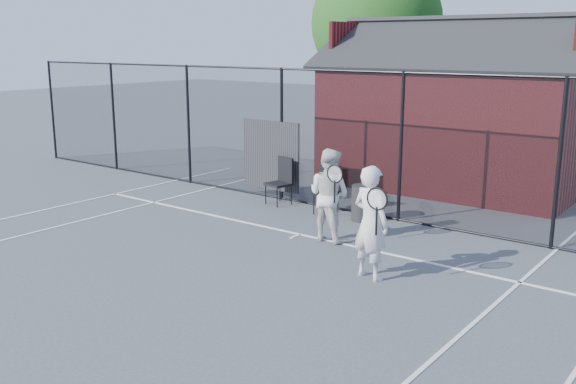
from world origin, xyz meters
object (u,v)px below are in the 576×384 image
Objects in this scene: clubhouse at (458,122)px; player_front at (371,222)px; chair_right at (326,190)px; chair_left at (278,182)px; waste_bin at (364,203)px; player_back at (329,195)px.

player_front is at bearing -76.76° from clubhouse.
chair_right is (-1.00, -4.40, -1.11)m from clubhouse.
chair_left is 2.21m from waste_bin.
player_front is 3.89m from chair_right.
player_back reaches higher than waste_bin.
player_front reaches higher than chair_right.
clubhouse is at bearing 75.56° from chair_left.
chair_right is 1.37× the size of waste_bin.
clubhouse is at bearing 88.96° from waste_bin.
player_back is 2.85m from chair_left.
player_back is (-1.59, 1.25, -0.03)m from player_front.
player_front is at bearing -57.55° from waste_bin.
player_back is at bearing 141.93° from player_front.
clubhouse is 5.99m from player_back.
player_back is at bearing -67.61° from chair_right.
clubhouse is 6.57× the size of chair_right.
clubhouse reaches higher than chair_left.
waste_bin is at bearing 122.45° from player_front.
player_back is at bearing -83.40° from waste_bin.
player_back is 1.65× the size of chair_left.
player_back is 2.34× the size of waste_bin.
waste_bin is (0.92, 0.00, -0.13)m from chair_right.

